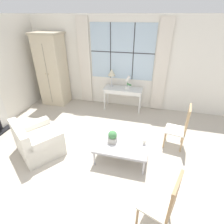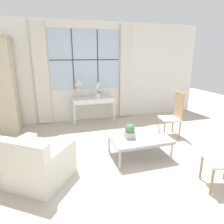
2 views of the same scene
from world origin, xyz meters
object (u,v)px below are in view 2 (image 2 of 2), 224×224
(console_table, at_px, (93,101))
(potted_orchid, at_px, (98,92))
(side_chair_wooden, at_px, (174,112))
(pillar_candle, at_px, (159,130))
(potted_plant_small, at_px, (130,131))
(table_lamp, at_px, (78,82))
(coffee_table, at_px, (139,139))
(armchair_upholstered, at_px, (35,164))

(console_table, relative_size, potted_orchid, 2.80)
(side_chair_wooden, relative_size, pillar_candle, 8.66)
(console_table, xyz_separation_m, pillar_candle, (0.89, -2.18, -0.18))
(console_table, height_order, potted_plant_small, console_table)
(console_table, distance_m, table_lamp, 0.67)
(console_table, xyz_separation_m, coffee_table, (0.43, -2.27, -0.27))
(potted_orchid, bearing_deg, side_chair_wooden, -45.39)
(side_chair_wooden, relative_size, coffee_table, 0.97)
(potted_plant_small, bearing_deg, coffee_table, 0.80)
(potted_orchid, height_order, armchair_upholstered, potted_orchid)
(coffee_table, bearing_deg, armchair_upholstered, -171.79)
(potted_orchid, xyz_separation_m, side_chair_wooden, (1.51, -1.53, -0.31))
(console_table, height_order, coffee_table, console_table)
(table_lamp, relative_size, armchair_upholstered, 0.46)
(coffee_table, bearing_deg, potted_orchid, 97.29)
(potted_orchid, height_order, potted_plant_small, potted_orchid)
(pillar_candle, bearing_deg, armchair_upholstered, -171.34)
(table_lamp, bearing_deg, side_chair_wooden, -38.37)
(potted_orchid, relative_size, pillar_candle, 3.50)
(side_chair_wooden, bearing_deg, potted_orchid, 134.61)
(table_lamp, relative_size, coffee_table, 0.52)
(table_lamp, height_order, armchair_upholstered, table_lamp)
(table_lamp, distance_m, potted_plant_small, 2.50)
(console_table, distance_m, potted_orchid, 0.29)
(armchair_upholstered, bearing_deg, coffee_table, 8.21)
(pillar_candle, bearing_deg, table_lamp, 119.60)
(potted_orchid, xyz_separation_m, pillar_candle, (0.75, -2.17, -0.44))
(coffee_table, relative_size, pillar_candle, 8.96)
(console_table, height_order, pillar_candle, console_table)
(coffee_table, bearing_deg, pillar_candle, 10.47)
(potted_plant_small, bearing_deg, side_chair_wooden, 26.94)
(armchair_upholstered, height_order, coffee_table, armchair_upholstered)
(table_lamp, height_order, coffee_table, table_lamp)
(console_table, distance_m, pillar_candle, 2.36)
(potted_plant_small, xyz_separation_m, pillar_candle, (0.66, 0.09, -0.09))
(armchair_upholstered, bearing_deg, pillar_candle, 8.66)
(armchair_upholstered, height_order, side_chair_wooden, side_chair_wooden)
(armchair_upholstered, relative_size, side_chair_wooden, 1.17)
(armchair_upholstered, height_order, pillar_candle, armchair_upholstered)
(coffee_table, bearing_deg, potted_plant_small, -179.20)
(table_lamp, relative_size, potted_orchid, 1.33)
(console_table, xyz_separation_m, potted_orchid, (0.14, -0.02, 0.26))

